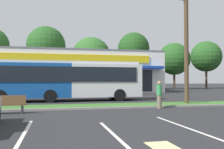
% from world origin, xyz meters
% --- Properties ---
extents(grass_median, '(56.00, 2.20, 0.12)m').
position_xyz_m(grass_median, '(0.00, 14.00, 0.06)').
color(grass_median, '#386B28').
rests_on(grass_median, ground_plane).
extents(curb_lip, '(56.00, 0.24, 0.12)m').
position_xyz_m(curb_lip, '(0.00, 12.78, 0.06)').
color(curb_lip, gray).
rests_on(curb_lip, ground_plane).
extents(parking_stripe_0, '(0.12, 4.80, 0.01)m').
position_xyz_m(parking_stripe_0, '(-3.38, 6.71, 0.00)').
color(parking_stripe_0, silver).
rests_on(parking_stripe_0, ground_plane).
extents(parking_stripe_1, '(0.12, 4.80, 0.01)m').
position_xyz_m(parking_stripe_1, '(-0.61, 5.65, 0.00)').
color(parking_stripe_1, silver).
rests_on(parking_stripe_1, ground_plane).
extents(parking_stripe_2, '(0.12, 4.80, 0.01)m').
position_xyz_m(parking_stripe_2, '(2.21, 6.57, 0.00)').
color(parking_stripe_2, silver).
rests_on(parking_stripe_2, ground_plane).
extents(lot_arrow, '(0.70, 1.60, 0.01)m').
position_xyz_m(lot_arrow, '(0.30, 3.84, 0.00)').
color(lot_arrow, beige).
rests_on(lot_arrow, ground_plane).
extents(storefront_building, '(23.65, 11.80, 5.82)m').
position_xyz_m(storefront_building, '(0.53, 35.23, 2.91)').
color(storefront_building, silver).
rests_on(storefront_building, ground_plane).
extents(tree_mid_left, '(6.76, 6.76, 11.18)m').
position_xyz_m(tree_mid_left, '(-3.94, 43.42, 7.79)').
color(tree_mid_left, '#473323').
rests_on(tree_mid_left, ground_plane).
extents(tree_mid, '(7.24, 7.24, 9.85)m').
position_xyz_m(tree_mid, '(4.20, 44.81, 6.22)').
color(tree_mid, '#473323').
rests_on(tree_mid, ground_plane).
extents(tree_mid_right, '(5.92, 5.92, 10.66)m').
position_xyz_m(tree_mid_right, '(11.93, 42.84, 7.67)').
color(tree_mid_right, '#473323').
rests_on(tree_mid_right, ground_plane).
extents(tree_right, '(6.25, 6.25, 9.02)m').
position_xyz_m(tree_right, '(20.36, 43.21, 5.88)').
color(tree_right, '#473323').
rests_on(tree_right, ground_plane).
extents(tree_far_right, '(6.36, 6.36, 9.87)m').
position_xyz_m(tree_far_right, '(28.35, 44.65, 6.67)').
color(tree_far_right, '#473323').
rests_on(tree_far_right, ground_plane).
extents(utility_pole, '(3.10, 2.40, 10.21)m').
position_xyz_m(utility_pole, '(6.42, 13.99, 5.46)').
color(utility_pole, '#4C3826').
rests_on(utility_pole, ground_plane).
extents(city_bus, '(13.04, 2.80, 3.25)m').
position_xyz_m(city_bus, '(-1.79, 19.09, 1.77)').
color(city_bus, '#144793').
rests_on(city_bus, ground_plane).
extents(bus_stop_bench, '(1.60, 0.45, 0.95)m').
position_xyz_m(bus_stop_bench, '(-4.67, 11.73, 0.50)').
color(bus_stop_bench, brown).
rests_on(bus_stop_bench, ground_plane).
extents(pedestrian_near_bench, '(0.33, 0.33, 1.66)m').
position_xyz_m(pedestrian_near_bench, '(3.77, 12.32, 0.83)').
color(pedestrian_near_bench, '#726651').
rests_on(pedestrian_near_bench, ground_plane).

